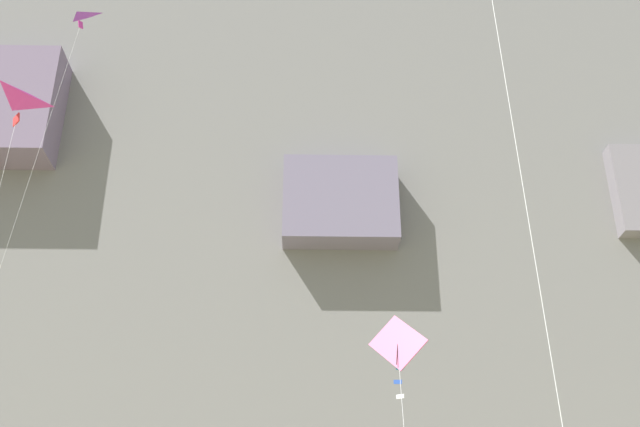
{
  "coord_description": "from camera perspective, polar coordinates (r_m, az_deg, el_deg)",
  "views": [
    {
      "loc": [
        -2.67,
        -0.53,
        3.83
      ],
      "look_at": [
        -2.07,
        26.42,
        17.16
      ],
      "focal_mm": 43.12,
      "sensor_mm": 36.0,
      "label": 1
    }
  ],
  "objects": [
    {
      "name": "cliff_face",
      "position": [
        70.81,
        0.99,
        -2.05
      ],
      "size": [
        180.0,
        27.94,
        65.85
      ],
      "color": "slate",
      "rests_on": "ground"
    },
    {
      "name": "kite_delta_front_field",
      "position": [
        39.49,
        -18.13,
        12.08
      ],
      "size": [
        3.57,
        1.49,
        29.03
      ],
      "color": "purple",
      "rests_on": "ground"
    },
    {
      "name": "kite_delta_low_center",
      "position": [
        33.03,
        -22.11,
        5.81
      ],
      "size": [
        2.46,
        5.02,
        20.89
      ],
      "color": "#CC3399",
      "rests_on": "ground"
    },
    {
      "name": "kite_diamond_low_left",
      "position": [
        21.91,
        5.82,
        -10.08
      ],
      "size": [
        1.57,
        5.7,
        11.09
      ],
      "color": "pink",
      "rests_on": "ground"
    }
  ]
}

